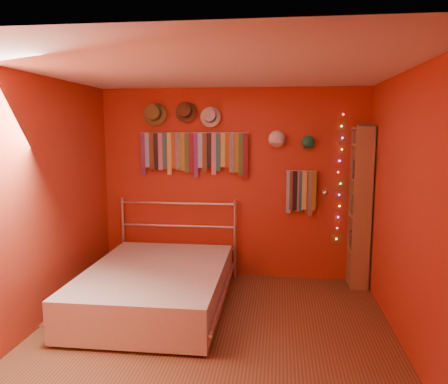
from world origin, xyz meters
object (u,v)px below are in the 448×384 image
at_px(tie_rack, 194,152).
at_px(bookshelf, 364,207).
at_px(reading_lamp, 325,192).
at_px(bed, 156,286).

bearing_deg(tie_rack, bookshelf, -4.09).
bearing_deg(bookshelf, reading_lamp, -178.28).
bearing_deg(bookshelf, tie_rack, 175.91).
distance_m(bookshelf, bed, 2.69).
bearing_deg(bed, tie_rack, 78.56).
bearing_deg(tie_rack, reading_lamp, -5.72).
relative_size(tie_rack, bookshelf, 0.72).
bearing_deg(bed, bookshelf, 21.77).
relative_size(reading_lamp, bed, 0.14).
distance_m(tie_rack, bookshelf, 2.27).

